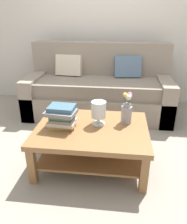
% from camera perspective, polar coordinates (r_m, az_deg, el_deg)
% --- Properties ---
extents(ground_plane, '(10.00, 10.00, 0.00)m').
position_cam_1_polar(ground_plane, '(2.76, -0.10, -8.18)').
color(ground_plane, gray).
extents(back_wall, '(6.40, 0.12, 2.70)m').
position_cam_1_polar(back_wall, '(3.98, 2.95, 22.19)').
color(back_wall, beige).
rests_on(back_wall, ground).
extents(couch, '(2.16, 0.90, 1.06)m').
position_cam_1_polar(couch, '(3.48, 1.27, 5.47)').
color(couch, gray).
rests_on(couch, ground).
extents(coffee_table, '(1.12, 0.86, 0.42)m').
position_cam_1_polar(coffee_table, '(2.29, -0.52, -6.39)').
color(coffee_table, olive).
rests_on(coffee_table, ground).
extents(book_stack_main, '(0.31, 0.25, 0.22)m').
position_cam_1_polar(book_stack_main, '(2.21, -8.12, -1.17)').
color(book_stack_main, tan).
rests_on(book_stack_main, coffee_table).
extents(glass_hurricane_vase, '(0.15, 0.15, 0.25)m').
position_cam_1_polar(glass_hurricane_vase, '(2.23, 1.31, 0.36)').
color(glass_hurricane_vase, silver).
rests_on(glass_hurricane_vase, coffee_table).
extents(flower_pitcher, '(0.11, 0.11, 0.33)m').
position_cam_1_polar(flower_pitcher, '(2.30, 8.49, 0.37)').
color(flower_pitcher, gray).
rests_on(flower_pitcher, coffee_table).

